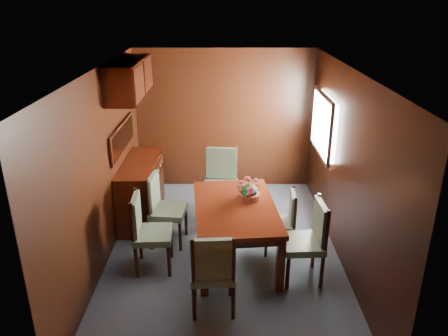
{
  "coord_description": "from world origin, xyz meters",
  "views": [
    {
      "loc": [
        0.01,
        -4.99,
        3.2
      ],
      "look_at": [
        0.0,
        0.4,
        1.05
      ],
      "focal_mm": 35.0,
      "sensor_mm": 36.0,
      "label": 1
    }
  ],
  "objects_px": {
    "flower_centerpiece": "(249,189)",
    "chair_left_near": "(146,228)",
    "chair_head": "(213,269)",
    "dining_table": "(235,213)",
    "sideboard": "(141,190)",
    "chair_right_near": "(309,237)"
  },
  "relations": [
    {
      "from": "flower_centerpiece",
      "to": "chair_left_near",
      "type": "bearing_deg",
      "value": -161.79
    },
    {
      "from": "chair_head",
      "to": "flower_centerpiece",
      "type": "bearing_deg",
      "value": 67.48
    },
    {
      "from": "dining_table",
      "to": "sideboard",
      "type": "bearing_deg",
      "value": 136.14
    },
    {
      "from": "dining_table",
      "to": "flower_centerpiece",
      "type": "xyz_separation_m",
      "value": [
        0.18,
        0.18,
        0.25
      ]
    },
    {
      "from": "chair_right_near",
      "to": "flower_centerpiece",
      "type": "distance_m",
      "value": 0.98
    },
    {
      "from": "chair_left_near",
      "to": "chair_head",
      "type": "xyz_separation_m",
      "value": [
        0.83,
        -0.83,
        -0.01
      ]
    },
    {
      "from": "sideboard",
      "to": "flower_centerpiece",
      "type": "xyz_separation_m",
      "value": [
        1.57,
        -0.92,
        0.44
      ]
    },
    {
      "from": "chair_right_near",
      "to": "flower_centerpiece",
      "type": "xyz_separation_m",
      "value": [
        -0.68,
        0.63,
        0.33
      ]
    },
    {
      "from": "chair_right_near",
      "to": "chair_head",
      "type": "bearing_deg",
      "value": 116.24
    },
    {
      "from": "dining_table",
      "to": "chair_left_near",
      "type": "bearing_deg",
      "value": -173.22
    },
    {
      "from": "chair_right_near",
      "to": "dining_table",
      "type": "bearing_deg",
      "value": 59.69
    },
    {
      "from": "chair_right_near",
      "to": "chair_head",
      "type": "height_order",
      "value": "chair_right_near"
    },
    {
      "from": "chair_left_near",
      "to": "chair_right_near",
      "type": "relative_size",
      "value": 0.98
    },
    {
      "from": "sideboard",
      "to": "dining_table",
      "type": "distance_m",
      "value": 1.79
    },
    {
      "from": "chair_left_near",
      "to": "flower_centerpiece",
      "type": "relative_size",
      "value": 3.35
    },
    {
      "from": "dining_table",
      "to": "chair_head",
      "type": "xyz_separation_m",
      "value": [
        -0.25,
        -1.07,
        -0.09
      ]
    },
    {
      "from": "chair_right_near",
      "to": "sideboard",
      "type": "bearing_deg",
      "value": 52.41
    },
    {
      "from": "chair_head",
      "to": "sideboard",
      "type": "bearing_deg",
      "value": 114.3
    },
    {
      "from": "sideboard",
      "to": "dining_table",
      "type": "height_order",
      "value": "sideboard"
    },
    {
      "from": "chair_head",
      "to": "flower_centerpiece",
      "type": "relative_size",
      "value": 3.32
    },
    {
      "from": "flower_centerpiece",
      "to": "dining_table",
      "type": "bearing_deg",
      "value": -134.78
    },
    {
      "from": "chair_right_near",
      "to": "flower_centerpiece",
      "type": "height_order",
      "value": "flower_centerpiece"
    }
  ]
}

